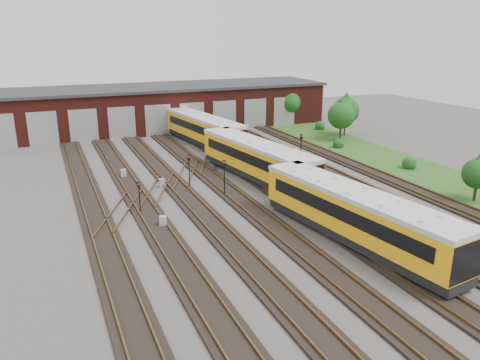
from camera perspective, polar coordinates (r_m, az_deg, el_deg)
name	(u,v)px	position (r m, az deg, el deg)	size (l,w,h in m)	color
ground	(287,217)	(37.42, 5.72, -4.51)	(120.00, 120.00, 0.00)	#494543
track_network	(281,214)	(37.78, 5.07, -4.10)	(30.40, 70.00, 0.33)	black
maintenance_shed	(161,107)	(73.06, -9.58, 8.82)	(51.00, 12.50, 6.35)	#4C1813
grass_verge	(392,161)	(55.78, 18.03, 2.17)	(8.00, 55.00, 0.05)	#1E4918
metro_train	(257,159)	(46.06, 2.03, 2.58)	(5.31, 49.02, 3.46)	black
signal_mast_0	(139,193)	(38.21, -12.19, -1.61)	(0.24, 0.22, 2.66)	black
signal_mast_1	(224,173)	(41.21, -1.92, 0.82)	(0.32, 0.31, 3.33)	black
signal_mast_2	(189,167)	(43.85, -6.23, 1.60)	(0.29, 0.28, 3.17)	black
signal_mast_3	(301,144)	(52.88, 7.47, 4.35)	(0.28, 0.27, 3.18)	black
relay_cabinet_0	(163,222)	(35.70, -9.37, -5.02)	(0.53, 0.44, 0.88)	#9EA1A2
relay_cabinet_1	(124,174)	(48.41, -14.01, 0.76)	(0.54, 0.45, 0.89)	#9EA1A2
relay_cabinet_2	(162,183)	(44.70, -9.50, -0.37)	(0.51, 0.43, 0.85)	#9EA1A2
relay_cabinet_3	(295,154)	(54.75, 6.68, 3.22)	(0.66, 0.55, 1.10)	#9EA1A2
relay_cabinet_4	(306,164)	(50.68, 8.07, 1.92)	(0.59, 0.49, 0.99)	#9EA1A2
tree_0	(289,99)	(75.39, 6.01, 9.74)	(3.63, 3.63, 6.02)	#362018
tree_1	(342,112)	(64.25, 12.28, 8.10)	(3.65, 3.65, 6.04)	#362018
tree_2	(346,108)	(67.64, 12.80, 8.61)	(3.73, 3.73, 6.18)	#362018
tree_3	(479,170)	(44.70, 27.09, 1.09)	(2.65, 2.65, 4.39)	#362018
bush_0	(410,162)	(53.31, 19.97, 2.10)	(1.52, 1.52, 1.52)	#154A15
bush_1	(339,142)	(60.63, 11.92, 4.50)	(1.39, 1.39, 1.39)	#154A15
bush_2	(320,125)	(71.73, 9.74, 6.66)	(1.50, 1.50, 1.50)	#154A15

